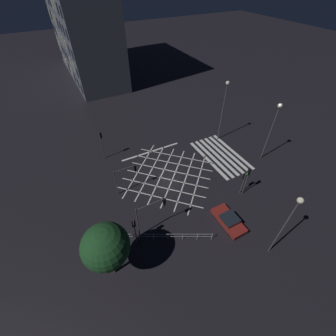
% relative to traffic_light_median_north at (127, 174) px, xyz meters
% --- Properties ---
extents(ground_plane, '(200.00, 200.00, 0.00)m').
position_rel_traffic_light_median_north_xyz_m(ground_plane, '(0.12, -5.60, -2.86)').
color(ground_plane, black).
extents(road_markings, '(13.93, 18.35, 0.01)m').
position_rel_traffic_light_median_north_xyz_m(road_markings, '(0.44, -10.57, -2.86)').
color(road_markings, silver).
rests_on(road_markings, ground_plane).
extents(office_building, '(29.26, 10.06, 29.28)m').
position_rel_traffic_light_median_north_xyz_m(office_building, '(41.22, -5.59, 11.78)').
color(office_building, '#4C515B').
rests_on(office_building, ground_plane).
extents(traffic_light_median_north, '(0.36, 2.80, 3.87)m').
position_rel_traffic_light_median_north_xyz_m(traffic_light_median_north, '(0.00, 0.00, 0.00)').
color(traffic_light_median_north, '#424244').
rests_on(traffic_light_median_north, ground_plane).
extents(traffic_light_sw_cross, '(0.36, 0.39, 4.30)m').
position_rel_traffic_light_median_north_xyz_m(traffic_light_sw_cross, '(-7.13, -12.18, 0.20)').
color(traffic_light_sw_cross, '#424244').
rests_on(traffic_light_sw_cross, ground_plane).
extents(traffic_light_nw_main, '(0.39, 0.36, 3.85)m').
position_rel_traffic_light_median_north_xyz_m(traffic_light_nw_main, '(-7.16, 1.88, -0.11)').
color(traffic_light_nw_main, '#424244').
rests_on(traffic_light_nw_main, ground_plane).
extents(traffic_light_nw_cross, '(0.36, 3.22, 4.56)m').
position_rel_traffic_light_median_north_xyz_m(traffic_light_nw_cross, '(-6.61, -0.26, 0.53)').
color(traffic_light_nw_cross, '#424244').
rests_on(traffic_light_nw_cross, ground_plane).
extents(traffic_light_ne_cross, '(0.36, 0.39, 4.46)m').
position_rel_traffic_light_median_north_xyz_m(traffic_light_ne_cross, '(7.57, 0.89, 0.31)').
color(traffic_light_ne_cross, '#424244').
rests_on(traffic_light_ne_cross, ground_plane).
extents(traffic_light_sw_main, '(0.39, 0.36, 3.28)m').
position_rel_traffic_light_median_north_xyz_m(traffic_light_sw_main, '(-6.80, -12.12, -0.51)').
color(traffic_light_sw_main, '#424244').
rests_on(traffic_light_sw_main, ground_plane).
extents(street_lamp_east, '(0.60, 0.60, 8.63)m').
position_rel_traffic_light_median_north_xyz_m(street_lamp_east, '(-3.08, -19.47, 3.68)').
color(street_lamp_east, '#424244').
rests_on(street_lamp_east, ground_plane).
extents(street_lamp_west, '(0.53, 0.53, 9.49)m').
position_rel_traffic_light_median_north_xyz_m(street_lamp_west, '(3.74, -16.64, 3.79)').
color(street_lamp_west, '#424244').
rests_on(street_lamp_west, ground_plane).
extents(street_lamp_far, '(0.52, 0.52, 8.25)m').
position_rel_traffic_light_median_north_xyz_m(street_lamp_far, '(-14.23, -9.48, 2.99)').
color(street_lamp_far, '#424244').
rests_on(street_lamp_far, ground_plane).
extents(street_tree_near, '(3.94, 3.94, 6.73)m').
position_rel_traffic_light_median_north_xyz_m(street_tree_near, '(-9.03, 4.82, 1.88)').
color(street_tree_near, '#473323').
rests_on(street_tree_near, ground_plane).
extents(waiting_car, '(4.13, 1.87, 1.18)m').
position_rel_traffic_light_median_north_xyz_m(waiting_car, '(-9.77, -7.92, -2.29)').
color(waiting_car, maroon).
rests_on(waiting_car, ground_plane).
extents(pedestrian_railing, '(4.28, 8.10, 1.05)m').
position_rel_traffic_light_median_north_xyz_m(pedestrian_railing, '(-8.41, -1.11, -2.19)').
color(pedestrian_railing, '#B7B7BC').
rests_on(pedestrian_railing, ground_plane).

